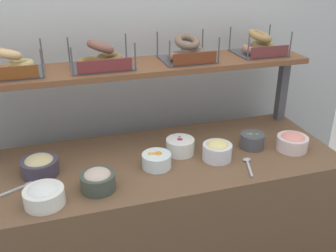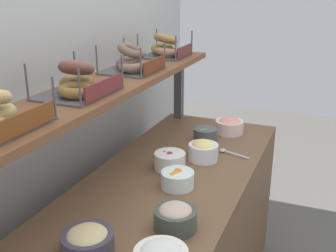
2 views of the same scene
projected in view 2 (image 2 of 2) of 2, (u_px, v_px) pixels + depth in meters
back_wall at (58, 93)px, 1.95m from camera, size 3.04×0.06×2.40m
shelf_riser_right at (179, 88)px, 2.65m from camera, size 0.05×0.05×0.40m
upper_shelf at (109, 85)px, 1.83m from camera, size 1.80×0.32×0.03m
bowl_veggie_mix at (205, 135)px, 2.29m from camera, size 0.13×0.13×0.08m
bowl_tuna_salad at (175, 217)px, 1.49m from camera, size 0.16×0.16×0.10m
bowl_fruit_salad at (177, 179)px, 1.80m from camera, size 0.14×0.14×0.08m
bowl_lox_spread at (229, 125)px, 2.43m from camera, size 0.16×0.16×0.10m
bowl_egg_salad at (203, 150)px, 2.06m from camera, size 0.15×0.15×0.10m
bowl_hummus at (88, 242)px, 1.35m from camera, size 0.17×0.17×0.10m
bowl_beet_salad at (170, 161)px, 1.97m from camera, size 0.15×0.15×0.09m
serving_spoon_near_plate at (229, 152)px, 2.15m from camera, size 0.08×0.17×0.01m
bagel_basket_cinnamon_raisin at (78, 83)px, 1.61m from camera, size 0.31×0.26×0.15m
bagel_basket_poppy at (132, 62)px, 2.01m from camera, size 0.28×0.25×0.14m
bagel_basket_everything at (166, 48)px, 2.40m from camera, size 0.28×0.26×0.14m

